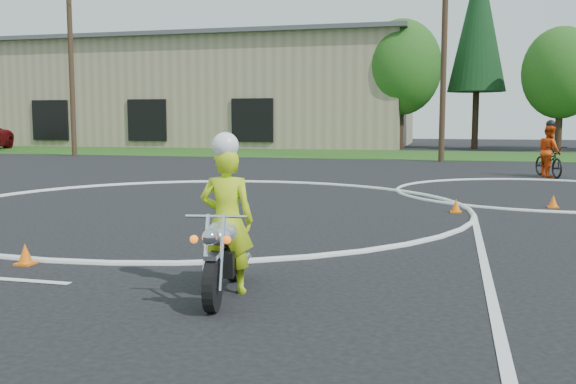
# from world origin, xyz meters

# --- Properties ---
(ground) EXTENTS (120.00, 120.00, 0.00)m
(ground) POSITION_xyz_m (0.00, 0.00, 0.00)
(ground) COLOR black
(ground) RESTS_ON ground
(grass_strip) EXTENTS (120.00, 10.00, 0.02)m
(grass_strip) POSITION_xyz_m (0.00, 27.00, 0.01)
(grass_strip) COLOR #1E4714
(grass_strip) RESTS_ON ground
(course_markings) EXTENTS (19.05, 19.05, 0.12)m
(course_markings) POSITION_xyz_m (2.17, 4.35, 0.01)
(course_markings) COLOR silver
(course_markings) RESTS_ON ground
(primary_motorcycle) EXTENTS (0.67, 1.91, 1.01)m
(primary_motorcycle) POSITION_xyz_m (3.02, -4.00, 0.49)
(primary_motorcycle) COLOR black
(primary_motorcycle) RESTS_ON ground
(rider_primary_grp) EXTENTS (0.68, 0.50, 1.87)m
(rider_primary_grp) POSITION_xyz_m (3.01, -3.87, 0.90)
(rider_primary_grp) COLOR #C0E217
(rider_primary_grp) RESTS_ON ground
(rider_second_grp) EXTENTS (1.29, 2.22, 2.02)m
(rider_second_grp) POSITION_xyz_m (8.84, 13.44, 0.71)
(rider_second_grp) COLOR black
(rider_second_grp) RESTS_ON ground
(traffic_cones) EXTENTS (14.58, 13.93, 0.30)m
(traffic_cones) POSITION_xyz_m (8.00, 4.56, 0.14)
(traffic_cones) COLOR orange
(traffic_cones) RESTS_ON ground
(warehouse) EXTENTS (41.00, 17.00, 8.30)m
(warehouse) POSITION_xyz_m (-18.00, 39.99, 4.16)
(warehouse) COLOR tan
(warehouse) RESTS_ON ground
(utility_poles) EXTENTS (41.60, 1.12, 10.00)m
(utility_poles) POSITION_xyz_m (5.00, 21.00, 5.20)
(utility_poles) COLOR #473321
(utility_poles) RESTS_ON ground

